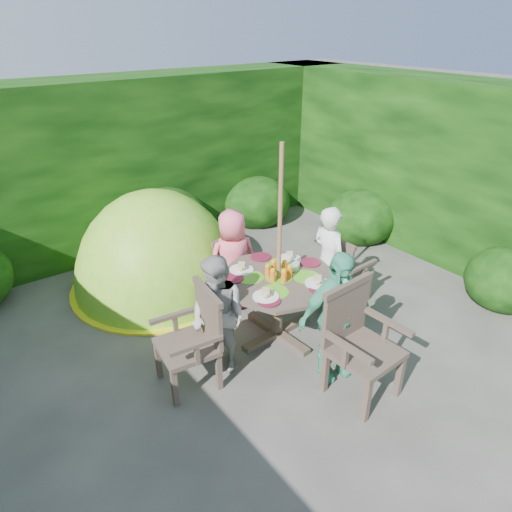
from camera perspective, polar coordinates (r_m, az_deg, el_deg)
ground at (r=4.67m, az=1.32°, el=-15.89°), size 60.00×60.00×0.00m
hedge_enclosure at (r=4.92m, az=-8.16°, el=3.78°), size 9.00×9.00×2.50m
patio_table at (r=4.93m, az=2.83°, el=-3.84°), size 1.39×1.39×0.91m
parasol_pole at (r=4.71m, az=2.92°, el=0.90°), size 0.05×0.05×2.20m
garden_chair_right at (r=5.73m, az=10.87°, el=-1.58°), size 0.49×0.55×0.88m
garden_chair_left at (r=4.44m, az=-7.71°, el=-10.06°), size 0.58×0.64×0.97m
garden_chair_back at (r=5.77m, az=-4.61°, el=-1.03°), size 0.61×0.56×0.85m
garden_chair_front at (r=4.39m, az=12.61°, el=-10.26°), size 0.66×0.60×1.06m
child_right at (r=5.42m, az=9.03°, el=-0.64°), size 0.33×0.50×1.36m
child_left at (r=4.51m, az=-4.75°, el=-7.44°), size 0.61×0.71×1.25m
child_back at (r=5.46m, az=-2.91°, el=-0.57°), size 0.70×0.54×1.28m
child_front at (r=4.45m, az=9.87°, el=-7.45°), size 0.85×0.47×1.37m
dome_tent at (r=6.34m, az=-11.91°, el=-3.52°), size 2.31×2.31×2.64m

